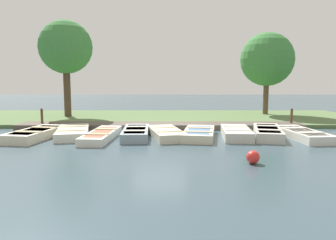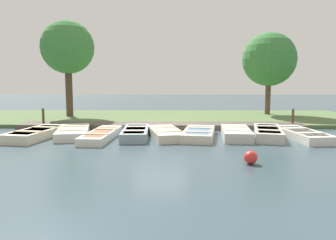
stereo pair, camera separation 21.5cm
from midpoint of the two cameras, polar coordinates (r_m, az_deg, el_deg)
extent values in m
plane|color=#384C56|center=(15.36, -1.01, -2.05)|extent=(80.00, 80.00, 0.00)
cube|color=#567042|center=(20.30, -0.53, 0.42)|extent=(8.00, 24.00, 0.18)
cube|color=#51473D|center=(16.51, -0.87, -0.99)|extent=(1.55, 14.14, 0.24)
cube|color=beige|center=(14.66, -21.52, -2.23)|extent=(3.35, 1.71, 0.37)
cube|color=#994C33|center=(14.64, -21.55, -1.58)|extent=(2.74, 1.36, 0.03)
cube|color=tan|center=(14.13, -22.85, -1.82)|extent=(0.50, 1.16, 0.03)
cube|color=tan|center=(15.15, -20.35, -1.15)|extent=(0.50, 1.16, 0.03)
cube|color=silver|center=(14.63, -15.77, -2.07)|extent=(3.28, 1.87, 0.35)
cube|color=beige|center=(14.61, -15.79, -1.44)|extent=(2.68, 1.48, 0.03)
cube|color=tan|center=(14.03, -15.98, -1.68)|extent=(0.54, 1.18, 0.03)
cube|color=tan|center=(15.18, -15.63, -1.03)|extent=(0.54, 1.18, 0.03)
cube|color=silver|center=(13.78, -11.07, -2.58)|extent=(3.64, 1.18, 0.30)
cube|color=#994C33|center=(13.75, -11.08, -2.01)|extent=(2.98, 0.93, 0.02)
cube|color=tan|center=(13.10, -11.87, -2.37)|extent=(0.41, 0.92, 0.03)
cube|color=tan|center=(14.40, -10.37, -1.50)|extent=(0.41, 0.92, 0.03)
cube|color=#8C9EA8|center=(13.90, -5.23, -2.26)|extent=(3.13, 1.17, 0.37)
cube|color=beige|center=(13.87, -5.23, -1.57)|extent=(2.56, 0.92, 0.03)
cube|color=beige|center=(13.29, -5.40, -1.83)|extent=(0.35, 0.97, 0.03)
cube|color=beige|center=(14.45, -5.08, -1.12)|extent=(0.35, 0.97, 0.03)
cube|color=beige|center=(13.79, 0.08, -2.36)|extent=(3.14, 1.76, 0.34)
cube|color=#4C709E|center=(13.77, 0.08, -1.72)|extent=(2.57, 1.40, 0.03)
cube|color=tan|center=(13.22, 0.57, -1.97)|extent=(0.52, 1.09, 0.03)
cube|color=tan|center=(14.31, -0.38, -1.28)|extent=(0.52, 1.09, 0.03)
cube|color=beige|center=(13.77, 5.81, -2.41)|extent=(3.16, 1.67, 0.34)
cube|color=#4C709E|center=(13.75, 5.82, -1.78)|extent=(2.58, 1.32, 0.03)
cube|color=tan|center=(13.18, 5.63, -2.04)|extent=(0.48, 1.14, 0.03)
cube|color=tan|center=(14.31, 5.99, -1.33)|extent=(0.48, 1.14, 0.03)
cube|color=beige|center=(14.02, 12.21, -2.27)|extent=(2.91, 1.38, 0.39)
cube|color=#6B7F51|center=(13.99, 12.23, -1.54)|extent=(2.38, 1.09, 0.03)
cube|color=beige|center=(13.47, 12.46, -1.76)|extent=(0.38, 1.05, 0.03)
cube|color=beige|center=(14.52, 12.02, -1.12)|extent=(0.38, 1.05, 0.03)
cube|color=beige|center=(14.45, 17.40, -2.15)|extent=(3.36, 1.74, 0.39)
cube|color=#6B7F51|center=(14.42, 17.42, -1.44)|extent=(2.74, 1.39, 0.03)
cube|color=beige|center=(13.82, 17.59, -1.68)|extent=(0.53, 1.02, 0.03)
cube|color=beige|center=(15.02, 17.28, -1.00)|extent=(0.53, 1.02, 0.03)
cube|color=silver|center=(14.67, 22.71, -2.35)|extent=(3.41, 1.50, 0.34)
cube|color=#6B7F51|center=(14.65, 22.73, -1.75)|extent=(2.79, 1.19, 0.03)
cube|color=beige|center=(14.10, 23.92, -2.02)|extent=(0.44, 1.10, 0.03)
cube|color=beige|center=(15.19, 21.64, -1.31)|extent=(0.44, 1.10, 0.03)
cylinder|color=brown|center=(17.79, -20.56, 0.24)|extent=(0.12, 0.12, 0.92)
sphere|color=brown|center=(17.75, -20.63, 1.79)|extent=(0.11, 0.11, 0.11)
cylinder|color=brown|center=(17.66, 21.22, 0.16)|extent=(0.12, 0.12, 0.92)
sphere|color=brown|center=(17.61, 21.29, 1.72)|extent=(0.11, 0.11, 0.11)
sphere|color=red|center=(9.79, 14.81, -6.32)|extent=(0.38, 0.38, 0.38)
cylinder|color=#4C3828|center=(21.17, -16.57, 4.92)|extent=(0.42, 0.42, 3.51)
sphere|color=#3D7F3D|center=(21.26, -16.82, 12.05)|extent=(3.21, 3.21, 3.21)
cylinder|color=brown|center=(22.39, 17.27, 4.07)|extent=(0.34, 0.34, 2.80)
sphere|color=#3D7F3D|center=(22.41, 17.49, 10.06)|extent=(3.44, 3.44, 3.44)
camera|label=1|loc=(0.11, -89.58, 0.05)|focal=35.00mm
camera|label=2|loc=(0.11, 90.42, -0.05)|focal=35.00mm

